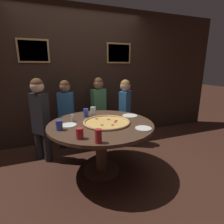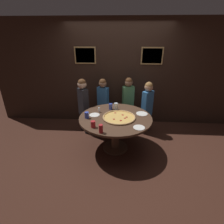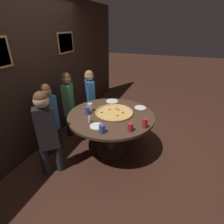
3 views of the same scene
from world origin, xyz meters
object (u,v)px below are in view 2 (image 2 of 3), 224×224
Objects in this scene: white_plate_far_back at (142,114)px; white_plate_right_side at (94,115)px; drink_cup_beside_pizza at (101,129)px; diner_far_right at (103,100)px; giant_pizza at (119,117)px; diner_centre_back at (147,105)px; white_plate_beside_cup at (139,128)px; diner_far_left at (128,100)px; diner_side_left at (83,103)px; drink_cup_far_left at (87,115)px; drink_cup_centre_back at (116,106)px; drink_cup_by_shaker at (111,107)px; dining_table at (115,124)px; condiment_shaker at (99,110)px; drink_cup_far_right at (93,124)px.

white_plate_far_back is 1.13× the size of white_plate_right_side.
drink_cup_beside_pizza is 1.57m from diner_far_right.
diner_centre_back is (0.64, 0.77, -0.04)m from giant_pizza.
white_plate_beside_cup is 1.40m from diner_far_left.
diner_side_left is at bearing 140.71° from giant_pizza.
drink_cup_far_left is 0.85× the size of drink_cup_centre_back.
white_plate_far_back is (0.65, -0.20, -0.06)m from drink_cup_by_shaker.
dining_table is at bearing 2.62° from diner_centre_back.
diner_centre_back is at bearing 23.86° from drink_cup_by_shaker.
drink_cup_centre_back is at bearing 100.74° from giant_pizza.
drink_cup_far_left is 0.10× the size of diner_centre_back.
diner_far_right is at bearing 112.94° from giant_pizza.
drink_cup_beside_pizza is at bearing -116.72° from giant_pizza.
diner_far_right is 0.53m from diner_side_left.
diner_far_left is (0.26, 0.99, 0.14)m from dining_table.
dining_table is 6.91× the size of white_plate_right_side.
drink_cup_centre_back is 0.58m from white_plate_far_back.
condiment_shaker is at bearing 55.73° from drink_cup_far_left.
diner_side_left is at bearing 2.43° from diner_far_left.
diner_centre_back is at bearing 33.04° from drink_cup_far_left.
drink_cup_beside_pizza is (0.34, -0.52, 0.01)m from drink_cup_far_left.
diner_centre_back is at bearing 76.25° from white_plate_beside_cup.
drink_cup_beside_pizza is 1.66m from diner_far_left.
drink_cup_by_shaker is 1.31× the size of condiment_shaker.
condiment_shaker reaches higher than white_plate_beside_cup.
dining_table is 14.74× the size of condiment_shaker.
diner_side_left reaches higher than drink_cup_far_left.
white_plate_beside_cup is at bearing -38.34° from condiment_shaker.
diner_centre_back is (0.71, 0.74, 0.12)m from dining_table.
diner_side_left is (-0.36, 0.60, 0.01)m from white_plate_right_side.
drink_cup_far_left is 0.10× the size of diner_far_right.
diner_far_left is (0.19, 1.02, -0.02)m from giant_pizza.
giant_pizza is at bearing 134.32° from white_plate_beside_cup.
diner_far_right is at bearing 119.77° from white_plate_beside_cup.
white_plate_far_back is (0.46, 0.21, -0.01)m from giant_pizza.
drink_cup_by_shaker is 0.68m from white_plate_far_back.
diner_centre_back reaches higher than white_plate_far_back.
diner_far_right is (-0.88, 0.78, -0.03)m from white_plate_far_back.
drink_cup_far_right is (-0.37, -0.43, 0.21)m from dining_table.
diner_centre_back is at bearing 72.53° from white_plate_far_back.
drink_cup_far_left is 0.62m from drink_cup_beside_pizza.
white_plate_right_side is at bearing 38.52° from diner_far_left.
diner_far_left is (0.82, 1.07, -0.07)m from drink_cup_far_left.
condiment_shaker reaches higher than white_plate_right_side.
drink_cup_beside_pizza reaches higher than white_plate_right_side.
drink_cup_beside_pizza is 0.83m from condiment_shaker.
drink_cup_far_right is 1.09m from white_plate_far_back.
condiment_shaker is 1.18m from diner_centre_back.
dining_table is 11.75× the size of drink_cup_far_left.
white_plate_far_back is at bearing 158.42° from diner_far_right.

